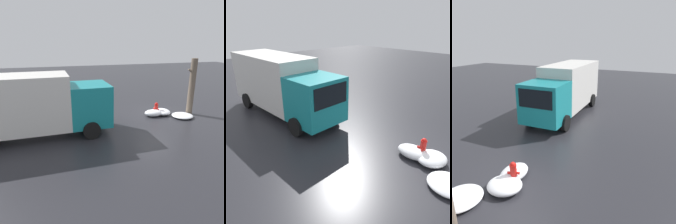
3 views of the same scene
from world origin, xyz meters
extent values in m
plane|color=#28282D|center=(0.00, 0.00, 0.00)|extent=(60.00, 60.00, 0.00)
cylinder|color=red|center=(0.00, 0.00, 0.34)|extent=(0.23, 0.23, 0.68)
cylinder|color=red|center=(0.00, 0.00, 0.71)|extent=(0.24, 0.24, 0.07)
sphere|color=red|center=(0.00, 0.00, 0.75)|extent=(0.19, 0.19, 0.19)
cylinder|color=red|center=(0.15, 0.06, 0.42)|extent=(0.13, 0.14, 0.11)
cylinder|color=red|center=(-0.06, 0.15, 0.42)|extent=(0.12, 0.13, 0.09)
cylinder|color=red|center=(0.06, -0.15, 0.42)|extent=(0.12, 0.13, 0.09)
cylinder|color=#6B5B4C|center=(-2.22, 0.47, 1.85)|extent=(0.40, 0.40, 3.70)
cylinder|color=#6B5B4C|center=(-2.04, 0.47, 2.89)|extent=(0.46, 0.11, 0.37)
cube|color=teal|center=(4.78, 1.41, 1.53)|extent=(2.17, 2.32, 2.16)
cube|color=black|center=(3.71, 1.39, 1.96)|extent=(0.08, 1.90, 0.95)
cube|color=silver|center=(8.57, 1.50, 1.83)|extent=(5.54, 2.40, 2.76)
cylinder|color=black|center=(4.91, 0.28, 0.45)|extent=(0.91, 0.30, 0.90)
cylinder|color=black|center=(4.85, 2.55, 0.45)|extent=(0.91, 0.30, 0.90)
cylinder|color=#23232D|center=(5.84, 0.88, 0.39)|extent=(0.24, 0.24, 0.78)
cylinder|color=#234C8C|center=(5.84, 0.88, 1.10)|extent=(0.36, 0.36, 0.65)
sphere|color=tan|center=(5.84, 0.88, 1.53)|extent=(0.21, 0.21, 0.21)
ellipsoid|color=white|center=(-0.42, 0.06, 0.18)|extent=(1.06, 1.20, 0.37)
ellipsoid|color=white|center=(-1.41, 0.96, 0.12)|extent=(1.37, 1.31, 0.24)
ellipsoid|color=white|center=(0.27, 0.20, 0.21)|extent=(1.23, 0.86, 0.42)
camera|label=1|loc=(6.63, 12.62, 4.82)|focal=35.00mm
camera|label=2|loc=(-2.94, 7.34, 4.96)|focal=35.00mm
camera|label=3|loc=(-5.10, -4.27, 4.79)|focal=35.00mm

